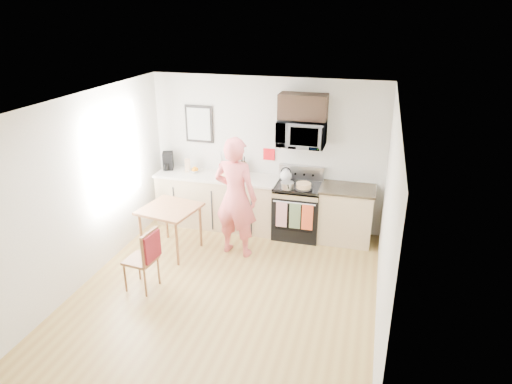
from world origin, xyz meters
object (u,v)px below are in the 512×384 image
(dining_table, at_px, (170,213))
(chair, at_px, (148,252))
(person, at_px, (236,197))
(range, at_px, (298,211))
(microwave, at_px, (302,133))
(cake, at_px, (304,186))

(dining_table, height_order, chair, chair)
(person, relative_size, dining_table, 2.34)
(range, xyz_separation_m, microwave, (-0.00, 0.10, 1.32))
(range, relative_size, cake, 3.96)
(dining_table, bearing_deg, cake, 24.79)
(microwave, relative_size, chair, 0.84)
(dining_table, relative_size, chair, 0.90)
(microwave, bearing_deg, dining_table, -147.27)
(range, distance_m, dining_table, 2.12)
(microwave, height_order, cake, microwave)
(microwave, distance_m, person, 1.50)
(dining_table, xyz_separation_m, cake, (1.93, 0.89, 0.30))
(dining_table, distance_m, chair, 1.10)
(chair, distance_m, cake, 2.67)
(microwave, height_order, person, microwave)
(range, distance_m, cake, 0.57)
(range, relative_size, microwave, 1.53)
(chair, bearing_deg, microwave, 60.19)
(person, xyz_separation_m, cake, (0.93, 0.68, 0.02))
(cake, bearing_deg, microwave, 111.65)
(person, height_order, dining_table, person)
(dining_table, bearing_deg, chair, -80.78)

